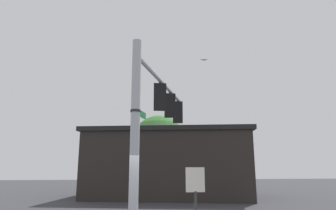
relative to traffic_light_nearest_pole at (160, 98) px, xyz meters
name	(u,v)px	position (x,y,z in m)	size (l,w,h in m)	color
signal_pole	(135,133)	(-1.00, -2.81, -1.87)	(0.30, 0.30, 6.40)	#ADB2B7
mast_arm	(165,86)	(0.31, 0.84, 0.78)	(0.17, 0.17, 7.75)	#ADB2B7
traffic_light_nearest_pole	(160,98)	(0.00, 0.00, 0.00)	(0.54, 0.49, 1.31)	black
traffic_light_mid_inner	(170,106)	(0.62, 1.73, 0.00)	(0.54, 0.49, 1.31)	black
traffic_light_mid_outer	(177,113)	(1.24, 3.46, 0.00)	(0.54, 0.49, 1.31)	black
street_name_sign	(138,112)	(-0.92, -2.59, -1.14)	(0.54, 1.17, 0.22)	#147238
bird_flying	(204,60)	(3.20, 5.03, 3.78)	(0.41, 0.38, 0.11)	gray
storefront_building	(169,163)	(1.40, 9.47, -2.70)	(12.62, 9.76, 4.71)	#282321
tree_by_storefront	(159,142)	(0.62, 9.19, -1.17)	(3.94, 3.94, 5.87)	#4C3823
historical_marker	(195,191)	(0.93, -2.89, -3.66)	(0.60, 0.08, 2.13)	#333333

